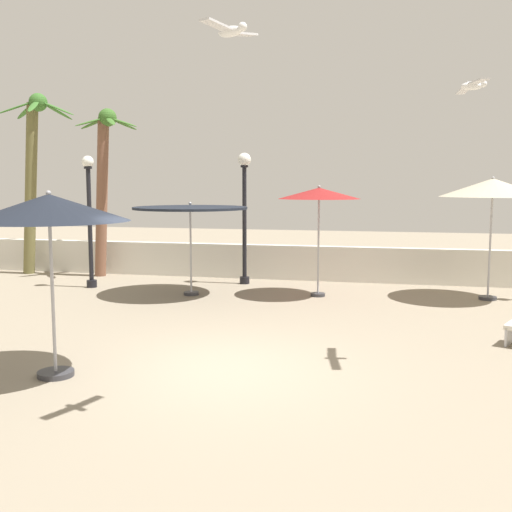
# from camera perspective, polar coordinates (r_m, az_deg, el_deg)

# --- Properties ---
(ground_plane) EXTENTS (56.00, 56.00, 0.00)m
(ground_plane) POSITION_cam_1_polar(r_m,az_deg,el_deg) (9.54, -4.23, -10.61)
(ground_plane) COLOR gray
(boundary_wall) EXTENTS (25.20, 0.30, 1.03)m
(boundary_wall) POSITION_cam_1_polar(r_m,az_deg,el_deg) (18.01, 4.09, -0.64)
(boundary_wall) COLOR silver
(boundary_wall) RESTS_ON ground_plane
(patio_umbrella_0) EXTENTS (2.53, 2.53, 3.03)m
(patio_umbrella_0) POSITION_cam_1_polar(r_m,az_deg,el_deg) (15.79, 21.48, 5.98)
(patio_umbrella_0) COLOR #333338
(patio_umbrella_0) RESTS_ON ground_plane
(patio_umbrella_1) EXTENTS (2.33, 2.33, 2.77)m
(patio_umbrella_1) POSITION_cam_1_polar(r_m,az_deg,el_deg) (9.23, -18.99, 4.16)
(patio_umbrella_1) COLOR #333338
(patio_umbrella_1) RESTS_ON ground_plane
(patio_umbrella_3) EXTENTS (2.07, 2.07, 2.82)m
(patio_umbrella_3) POSITION_cam_1_polar(r_m,az_deg,el_deg) (15.25, 5.99, 5.81)
(patio_umbrella_3) COLOR #333338
(patio_umbrella_3) RESTS_ON ground_plane
(patio_umbrella_5) EXTENTS (2.91, 2.91, 2.40)m
(patio_umbrella_5) POSITION_cam_1_polar(r_m,az_deg,el_deg) (15.45, -6.24, 4.30)
(patio_umbrella_5) COLOR #333338
(patio_umbrella_5) RESTS_ON ground_plane
(palm_tree_0) EXTENTS (2.05, 1.79, 5.11)m
(palm_tree_0) POSITION_cam_1_polar(r_m,az_deg,el_deg) (19.11, -14.22, 7.44)
(palm_tree_0) COLOR brown
(palm_tree_0) RESTS_ON ground_plane
(palm_tree_1) EXTENTS (2.42, 2.40, 5.63)m
(palm_tree_1) POSITION_cam_1_polar(r_m,az_deg,el_deg) (20.29, -20.36, 7.97)
(palm_tree_1) COLOR brown
(palm_tree_1) RESTS_ON ground_plane
(lamp_post_1) EXTENTS (0.32, 0.32, 3.61)m
(lamp_post_1) POSITION_cam_1_polar(r_m,az_deg,el_deg) (17.13, -15.47, 3.92)
(lamp_post_1) COLOR black
(lamp_post_1) RESTS_ON ground_plane
(lamp_post_3) EXTENTS (0.38, 0.38, 3.72)m
(lamp_post_3) POSITION_cam_1_polar(r_m,az_deg,el_deg) (17.11, -1.10, 5.10)
(lamp_post_3) COLOR black
(lamp_post_3) RESTS_ON ground_plane
(seagull_1) EXTENTS (0.46, 0.94, 0.14)m
(seagull_1) POSITION_cam_1_polar(r_m,az_deg,el_deg) (7.20, -2.33, 20.54)
(seagull_1) COLOR white
(seagull_2) EXTENTS (0.40, 1.26, 0.14)m
(seagull_2) POSITION_cam_1_polar(r_m,az_deg,el_deg) (9.87, 19.84, 14.95)
(seagull_2) COLOR white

